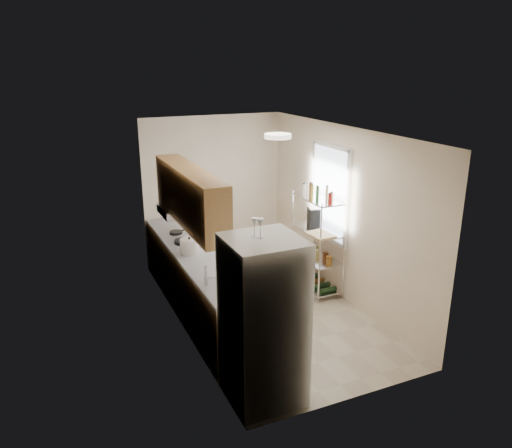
{
  "coord_description": "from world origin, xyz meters",
  "views": [
    {
      "loc": [
        -2.8,
        -5.91,
        3.46
      ],
      "look_at": [
        -0.05,
        0.25,
        1.25
      ],
      "focal_mm": 35.0,
      "sensor_mm": 36.0,
      "label": 1
    }
  ],
  "objects_px": {
    "refrigerator": "(263,321)",
    "rice_cooker": "(190,246)",
    "cutting_board": "(320,235)",
    "frying_pan_large": "(184,241)",
    "espresso_machine": "(314,216)"
  },
  "relations": [
    {
      "from": "rice_cooker",
      "to": "cutting_board",
      "type": "distance_m",
      "value": 1.93
    },
    {
      "from": "refrigerator",
      "to": "frying_pan_large",
      "type": "relative_size",
      "value": 6.37
    },
    {
      "from": "rice_cooker",
      "to": "frying_pan_large",
      "type": "bearing_deg",
      "value": 84.5
    },
    {
      "from": "refrigerator",
      "to": "cutting_board",
      "type": "bearing_deg",
      "value": 45.52
    },
    {
      "from": "espresso_machine",
      "to": "rice_cooker",
      "type": "bearing_deg",
      "value": -159.29
    },
    {
      "from": "frying_pan_large",
      "to": "espresso_machine",
      "type": "distance_m",
      "value": 2.06
    },
    {
      "from": "refrigerator",
      "to": "cutting_board",
      "type": "xyz_separation_m",
      "value": [
        1.76,
        1.8,
        0.12
      ]
    },
    {
      "from": "rice_cooker",
      "to": "cutting_board",
      "type": "height_order",
      "value": "rice_cooker"
    },
    {
      "from": "refrigerator",
      "to": "frying_pan_large",
      "type": "distance_m",
      "value": 2.61
    },
    {
      "from": "rice_cooker",
      "to": "frying_pan_large",
      "type": "relative_size",
      "value": 0.92
    },
    {
      "from": "frying_pan_large",
      "to": "cutting_board",
      "type": "relative_size",
      "value": 0.7
    },
    {
      "from": "refrigerator",
      "to": "cutting_board",
      "type": "height_order",
      "value": "refrigerator"
    },
    {
      "from": "rice_cooker",
      "to": "refrigerator",
      "type": "bearing_deg",
      "value": -86.6
    },
    {
      "from": "cutting_board",
      "to": "frying_pan_large",
      "type": "bearing_deg",
      "value": 156.41
    },
    {
      "from": "refrigerator",
      "to": "rice_cooker",
      "type": "relative_size",
      "value": 6.91
    }
  ]
}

